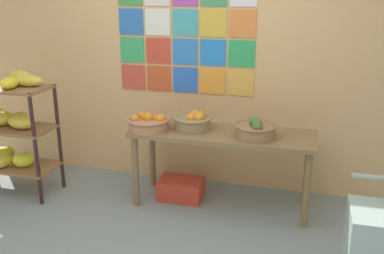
# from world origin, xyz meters

# --- Properties ---
(back_wall_with_art) EXTENTS (4.91, 0.07, 2.67)m
(back_wall_with_art) POSITION_xyz_m (-0.00, 1.64, 1.34)
(back_wall_with_art) COLOR #E5AD6E
(back_wall_with_art) RESTS_ON ground
(banana_shelf_unit) EXTENTS (0.87, 0.52, 1.21)m
(banana_shelf_unit) POSITION_xyz_m (-1.69, 0.91, 0.68)
(banana_shelf_unit) COLOR #321C1B
(banana_shelf_unit) RESTS_ON ground
(display_table) EXTENTS (1.65, 0.57, 0.72)m
(display_table) POSITION_xyz_m (0.37, 1.15, 0.63)
(display_table) COLOR olive
(display_table) RESTS_ON ground
(fruit_basket_back_left) EXTENTS (0.36, 0.36, 0.17)m
(fruit_basket_back_left) POSITION_xyz_m (0.10, 1.16, 0.80)
(fruit_basket_back_left) COLOR #94774C
(fruit_basket_back_left) RESTS_ON display_table
(fruit_basket_right) EXTENTS (0.37, 0.37, 0.18)m
(fruit_basket_right) POSITION_xyz_m (0.67, 1.07, 0.80)
(fruit_basket_right) COLOR #9B6B42
(fruit_basket_right) RESTS_ON display_table
(fruit_basket_left) EXTENTS (0.39, 0.39, 0.16)m
(fruit_basket_left) POSITION_xyz_m (-0.30, 1.04, 0.79)
(fruit_basket_left) COLOR #B67B4F
(fruit_basket_left) RESTS_ON display_table
(produce_crate_under_table) EXTENTS (0.42, 0.28, 0.20)m
(produce_crate_under_table) POSITION_xyz_m (-0.03, 1.16, 0.10)
(produce_crate_under_table) COLOR red
(produce_crate_under_table) RESTS_ON ground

